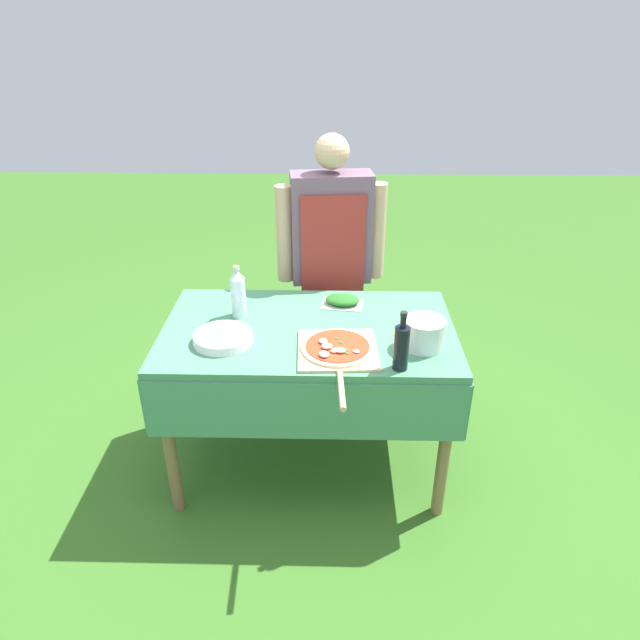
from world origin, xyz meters
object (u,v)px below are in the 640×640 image
at_px(pizza_on_peel, 337,350).
at_px(mixing_tub, 424,333).
at_px(water_bottle, 238,293).
at_px(plate_stack, 223,338).
at_px(oil_bottle, 401,347).
at_px(person_cook, 331,255).
at_px(herb_container, 342,301).
at_px(prep_table, 309,348).

distance_m(pizza_on_peel, mixing_tub, 0.38).
height_order(water_bottle, plate_stack, water_bottle).
relative_size(oil_bottle, plate_stack, 0.98).
xyz_separation_m(person_cook, plate_stack, (-0.47, -0.73, -0.10)).
bearing_deg(herb_container, water_bottle, -165.89).
relative_size(pizza_on_peel, mixing_tub, 3.35).
xyz_separation_m(oil_bottle, mixing_tub, (0.12, 0.17, -0.04)).
bearing_deg(oil_bottle, person_cook, 107.15).
bearing_deg(oil_bottle, herb_container, 111.92).
height_order(pizza_on_peel, oil_bottle, oil_bottle).
bearing_deg(prep_table, oil_bottle, -40.58).
height_order(herb_container, mixing_tub, mixing_tub).
distance_m(person_cook, plate_stack, 0.88).
relative_size(prep_table, plate_stack, 5.13).
bearing_deg(herb_container, mixing_tub, -48.67).
bearing_deg(pizza_on_peel, plate_stack, 168.12).
height_order(prep_table, pizza_on_peel, pizza_on_peel).
distance_m(water_bottle, mixing_tub, 0.88).
distance_m(person_cook, water_bottle, 0.65).
bearing_deg(person_cook, water_bottle, 41.83).
distance_m(herb_container, mixing_tub, 0.52).
bearing_deg(oil_bottle, prep_table, 139.42).
height_order(person_cook, herb_container, person_cook).
relative_size(prep_table, pizza_on_peel, 2.29).
distance_m(mixing_tub, plate_stack, 0.87).
relative_size(prep_table, mixing_tub, 7.66).
bearing_deg(water_bottle, mixing_tub, -17.83).
bearing_deg(water_bottle, oil_bottle, -31.58).
height_order(water_bottle, herb_container, water_bottle).
height_order(oil_bottle, herb_container, oil_bottle).
bearing_deg(water_bottle, herb_container, 14.11).
xyz_separation_m(person_cook, water_bottle, (-0.43, -0.49, 0.00)).
bearing_deg(mixing_tub, oil_bottle, -124.22).
distance_m(person_cook, pizza_on_peel, 0.82).
height_order(pizza_on_peel, mixing_tub, mixing_tub).
distance_m(person_cook, herb_container, 0.38).
xyz_separation_m(prep_table, oil_bottle, (0.39, -0.33, 0.21)).
relative_size(herb_container, plate_stack, 0.81).
bearing_deg(person_cook, prep_table, 74.05).
height_order(pizza_on_peel, herb_container, pizza_on_peel).
bearing_deg(mixing_tub, pizza_on_peel, -170.69).
xyz_separation_m(pizza_on_peel, mixing_tub, (0.37, 0.06, 0.05)).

